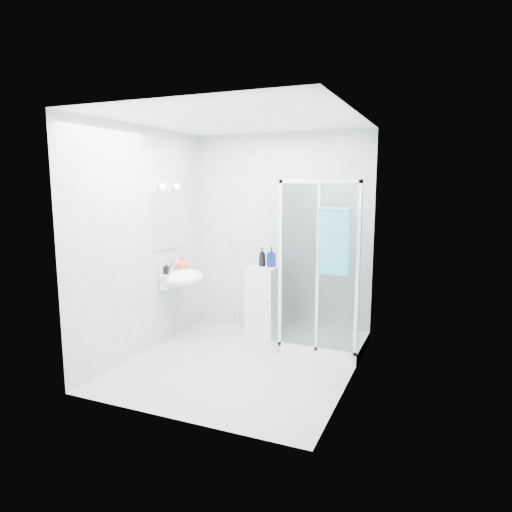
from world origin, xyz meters
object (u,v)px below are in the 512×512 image
at_px(shampoo_bottle_b, 271,257).
at_px(storage_cabinet, 264,301).
at_px(wall_basin, 183,278).
at_px(soap_dispenser_orange, 182,263).
at_px(soap_dispenser_black, 166,269).
at_px(hand_towel, 334,240).
at_px(shower_enclosure, 318,313).
at_px(shampoo_bottle_a, 262,257).

bearing_deg(shampoo_bottle_b, storage_cabinet, -148.67).
bearing_deg(wall_basin, storage_cabinet, 33.02).
relative_size(soap_dispenser_orange, soap_dispenser_black, 1.31).
distance_m(storage_cabinet, shampoo_bottle_b, 0.58).
height_order(soap_dispenser_orange, soap_dispenser_black, soap_dispenser_orange).
height_order(hand_towel, soap_dispenser_black, hand_towel).
height_order(wall_basin, shampoo_bottle_b, shampoo_bottle_b).
bearing_deg(storage_cabinet, wall_basin, -142.27).
relative_size(hand_towel, soap_dispenser_black, 5.07).
bearing_deg(wall_basin, hand_towel, -2.54).
bearing_deg(shower_enclosure, wall_basin, -169.19).
xyz_separation_m(shampoo_bottle_b, soap_dispenser_black, (-1.07, -0.78, -0.10)).
distance_m(shampoo_bottle_b, soap_dispenser_orange, 1.14).
xyz_separation_m(shower_enclosure, soap_dispenser_black, (-1.78, -0.48, 0.49)).
bearing_deg(shower_enclosure, storage_cabinet, 162.53).
distance_m(hand_towel, soap_dispenser_orange, 2.06).
height_order(shampoo_bottle_b, soap_dispenser_black, shampoo_bottle_b).
height_order(shampoo_bottle_a, shampoo_bottle_b, shampoo_bottle_b).
bearing_deg(shampoo_bottle_b, shampoo_bottle_a, -165.00).
distance_m(wall_basin, hand_towel, 2.00).
bearing_deg(storage_cabinet, shower_enclosure, -12.77).
bearing_deg(storage_cabinet, soap_dispenser_black, -138.96).
height_order(shower_enclosure, wall_basin, shower_enclosure).
xyz_separation_m(shower_enclosure, hand_towel, (0.26, -0.40, 0.93)).
height_order(storage_cabinet, shampoo_bottle_b, shampoo_bottle_b).
xyz_separation_m(wall_basin, soap_dispenser_black, (-0.12, -0.17, 0.14)).
relative_size(shampoo_bottle_b, soap_dispenser_black, 1.78).
bearing_deg(wall_basin, soap_dispenser_black, -126.87).
height_order(storage_cabinet, soap_dispenser_orange, soap_dispenser_orange).
xyz_separation_m(storage_cabinet, shampoo_bottle_b, (0.08, 0.05, 0.58)).
bearing_deg(shampoo_bottle_a, soap_dispenser_orange, -154.22).
bearing_deg(soap_dispenser_black, soap_dispenser_orange, 82.66).
relative_size(storage_cabinet, hand_towel, 1.27).
relative_size(wall_basin, soap_dispenser_orange, 3.05).
bearing_deg(soap_dispenser_orange, hand_towel, -6.38).
xyz_separation_m(shower_enclosure, wall_basin, (-1.66, -0.32, 0.35)).
distance_m(shower_enclosure, shampoo_bottle_a, 1.04).
distance_m(hand_towel, shampoo_bottle_b, 1.24).
height_order(wall_basin, shampoo_bottle_a, shampoo_bottle_a).
bearing_deg(shower_enclosure, soap_dispenser_orange, -174.17).
height_order(storage_cabinet, shampoo_bottle_a, shampoo_bottle_a).
relative_size(hand_towel, shampoo_bottle_b, 2.85).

